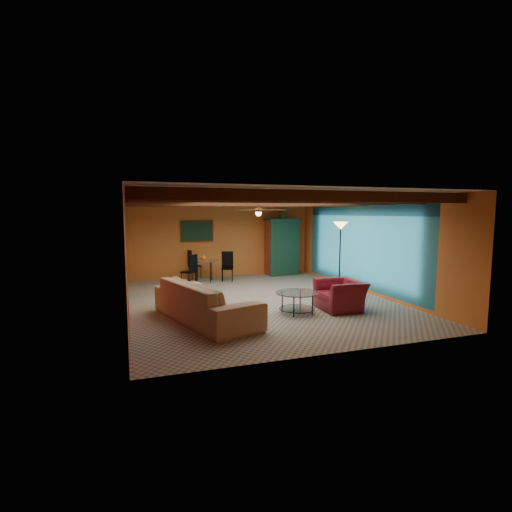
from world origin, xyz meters
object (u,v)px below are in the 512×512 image
object	(u,v)px
coffee_table	(297,303)
armoire	(282,248)
sofa	(205,301)
vase	(203,249)
potted_plant	(282,214)
dining_table	(204,267)
floor_lamp	(340,257)
armchair	(340,295)

from	to	relation	value
coffee_table	armoire	distance (m)	5.57
sofa	vase	world-z (taller)	vase
armoire	potted_plant	world-z (taller)	potted_plant
dining_table	floor_lamp	bearing A→B (deg)	-38.32
armoire	potted_plant	bearing A→B (deg)	0.00
potted_plant	armchair	bearing A→B (deg)	-97.38
armchair	floor_lamp	xyz separation A→B (m)	(1.13, 1.92, 0.67)
coffee_table	vase	distance (m)	4.91
coffee_table	floor_lamp	world-z (taller)	floor_lamp
coffee_table	armchair	bearing A→B (deg)	-0.36
coffee_table	potted_plant	size ratio (longest dim) A/B	2.10
floor_lamp	vase	bearing A→B (deg)	141.68
dining_table	armoire	size ratio (longest dim) A/B	0.96
armchair	coffee_table	size ratio (longest dim) A/B	1.10
dining_table	armoire	bearing A→B (deg)	10.22
armchair	vase	size ratio (longest dim) A/B	5.41
armchair	sofa	bearing A→B (deg)	-89.93
potted_plant	floor_lamp	bearing A→B (deg)	-82.25
armoire	dining_table	bearing A→B (deg)	-175.24
armchair	dining_table	bearing A→B (deg)	-151.37
vase	armchair	bearing A→B (deg)	-63.23
armchair	potted_plant	distance (m)	5.60
sofa	armoire	xyz separation A→B (m)	(3.89, 5.13, 0.58)
coffee_table	floor_lamp	distance (m)	3.05
sofa	coffee_table	world-z (taller)	sofa
vase	armoire	bearing A→B (deg)	10.22
armoire	vase	world-z (taller)	armoire
dining_table	vase	distance (m)	0.60
sofa	potted_plant	size ratio (longest dim) A/B	6.16
armchair	vase	bearing A→B (deg)	-151.37
coffee_table	potted_plant	xyz separation A→B (m)	(1.79, 5.22, 1.99)
armchair	coffee_table	xyz separation A→B (m)	(-1.11, 0.01, -0.10)
vase	potted_plant	bearing A→B (deg)	10.22
potted_plant	vase	size ratio (longest dim) A/B	2.35
armchair	armoire	size ratio (longest dim) A/B	0.54
armchair	armoire	world-z (taller)	armoire
armchair	dining_table	world-z (taller)	dining_table
sofa	coffee_table	distance (m)	2.10
floor_lamp	vase	distance (m)	4.45
coffee_table	potted_plant	bearing A→B (deg)	71.08
armchair	vase	xyz separation A→B (m)	(-2.36, 4.68, 0.76)
armchair	potted_plant	world-z (taller)	potted_plant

